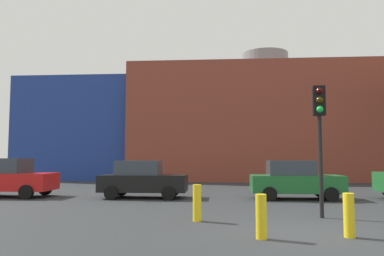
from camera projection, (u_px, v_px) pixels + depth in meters
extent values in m
plane|color=#2D3033|center=(309.00, 234.00, 8.78)|extent=(200.00, 200.00, 0.00)
cube|color=brown|center=(266.00, 126.00, 32.82)|extent=(22.04, 12.02, 8.99)
cube|color=navy|center=(91.00, 132.00, 33.95)|extent=(9.31, 10.82, 8.16)
cylinder|color=slate|center=(265.00, 65.00, 33.25)|extent=(4.00, 4.00, 2.00)
cube|color=red|center=(9.00, 182.00, 17.02)|extent=(4.03, 1.73, 0.77)
cube|color=#333D47|center=(5.00, 166.00, 17.09)|extent=(2.01, 1.54, 0.67)
cylinder|color=black|center=(45.00, 189.00, 17.77)|extent=(0.61, 0.21, 0.61)
cylinder|color=black|center=(26.00, 192.00, 16.01)|extent=(0.61, 0.21, 0.61)
cube|color=black|center=(144.00, 183.00, 16.55)|extent=(3.80, 1.63, 0.72)
cube|color=#333D47|center=(139.00, 168.00, 16.62)|extent=(1.90, 1.45, 0.63)
cylinder|color=black|center=(174.00, 190.00, 17.27)|extent=(0.58, 0.20, 0.58)
cylinder|color=black|center=(169.00, 193.00, 15.60)|extent=(0.58, 0.20, 0.58)
cylinder|color=black|center=(121.00, 190.00, 17.45)|extent=(0.58, 0.20, 0.58)
cylinder|color=black|center=(111.00, 193.00, 15.79)|extent=(0.58, 0.20, 0.58)
cube|color=#1E662D|center=(296.00, 184.00, 16.06)|extent=(3.83, 1.64, 0.73)
cube|color=#333D47|center=(290.00, 168.00, 16.14)|extent=(1.91, 1.46, 0.64)
cylinder|color=black|center=(320.00, 191.00, 16.78)|extent=(0.58, 0.20, 0.58)
cylinder|color=black|center=(331.00, 194.00, 15.11)|extent=(0.58, 0.20, 0.58)
cylinder|color=black|center=(265.00, 190.00, 16.96)|extent=(0.58, 0.20, 0.58)
cylinder|color=black|center=(270.00, 194.00, 15.29)|extent=(0.58, 0.20, 0.58)
cylinder|color=black|center=(321.00, 166.00, 11.19)|extent=(0.12, 0.12, 3.05)
cube|color=black|center=(319.00, 101.00, 11.34)|extent=(0.38, 0.28, 0.90)
sphere|color=#3C0605|center=(319.00, 91.00, 11.22)|extent=(0.20, 0.20, 0.20)
sphere|color=#3C2905|center=(320.00, 100.00, 11.20)|extent=(0.20, 0.20, 0.20)
sphere|color=green|center=(320.00, 109.00, 11.18)|extent=(0.20, 0.20, 0.20)
cylinder|color=yellow|center=(349.00, 215.00, 8.39)|extent=(0.24, 0.24, 0.98)
cylinder|color=yellow|center=(197.00, 203.00, 10.53)|extent=(0.24, 0.24, 1.02)
cylinder|color=yellow|center=(261.00, 216.00, 8.23)|extent=(0.24, 0.24, 0.98)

